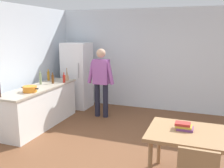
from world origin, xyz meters
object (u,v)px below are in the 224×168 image
object	(u,v)px
dining_table	(199,138)
book_stack	(184,126)
person	(101,78)
utensil_jar	(66,78)
bottle_vinegar_tall	(40,79)
bottle_oil_amber	(48,76)
refrigerator	(77,75)
cooking_pot	(30,89)
bottle_beer_brown	(53,79)
bottle_sauce_red	(64,78)

from	to	relation	value
dining_table	book_stack	size ratio (longest dim) A/B	5.55
person	utensil_jar	world-z (taller)	person
bottle_vinegar_tall	book_stack	bearing A→B (deg)	-21.29
bottle_oil_amber	bottle_vinegar_tall	bearing A→B (deg)	-77.63
person	dining_table	world-z (taller)	person
dining_table	bottle_vinegar_tall	distance (m)	3.81
utensil_jar	book_stack	world-z (taller)	utensil_jar
bottle_oil_amber	refrigerator	bearing A→B (deg)	68.62
person	utensil_jar	distance (m)	0.87
dining_table	cooking_pot	bearing A→B (deg)	168.81
utensil_jar	bottle_vinegar_tall	bearing A→B (deg)	-119.86
person	bottle_vinegar_tall	xyz separation A→B (m)	(-1.19, -0.79, 0.06)
person	dining_table	xyz separation A→B (m)	(2.35, -2.15, -0.31)
dining_table	bottle_oil_amber	xyz separation A→B (m)	(-3.64, 1.83, 0.34)
dining_table	refrigerator	bearing A→B (deg)	140.71
person	bottle_oil_amber	world-z (taller)	person
utensil_jar	bottle_beer_brown	bearing A→B (deg)	-107.40
refrigerator	bottle_oil_amber	world-z (taller)	refrigerator
utensil_jar	bottle_beer_brown	distance (m)	0.43
refrigerator	book_stack	world-z (taller)	refrigerator
refrigerator	book_stack	size ratio (longest dim) A/B	7.14
dining_table	bottle_sauce_red	size ratio (longest dim) A/B	5.83
cooking_pot	utensil_jar	bearing A→B (deg)	86.10
cooking_pot	refrigerator	bearing A→B (deg)	90.33
cooking_pot	bottle_sauce_red	bearing A→B (deg)	82.25
person	bottle_sauce_red	bearing A→B (deg)	-152.39
person	utensil_jar	xyz separation A→B (m)	(-0.85, -0.20, 0.00)
dining_table	book_stack	distance (m)	0.26
dining_table	cooking_pot	world-z (taller)	cooking_pot
bottle_sauce_red	bottle_beer_brown	bearing A→B (deg)	-133.52
cooking_pot	bottle_sauce_red	world-z (taller)	bottle_sauce_red
person	dining_table	size ratio (longest dim) A/B	1.21
cooking_pot	bottle_sauce_red	distance (m)	1.09
cooking_pot	bottle_vinegar_tall	distance (m)	0.75
bottle_vinegar_tall	cooking_pot	bearing A→B (deg)	-70.40
bottle_beer_brown	bottle_oil_amber	xyz separation A→B (m)	(-0.31, 0.29, 0.01)
dining_table	bottle_vinegar_tall	size ratio (longest dim) A/B	4.37
cooking_pot	bottle_sauce_red	xyz separation A→B (m)	(0.15, 1.08, 0.04)
bottle_beer_brown	bottle_sauce_red	world-z (taller)	bottle_beer_brown
cooking_pot	utensil_jar	size ratio (longest dim) A/B	1.25
cooking_pot	book_stack	distance (m)	3.13
dining_table	bottle_beer_brown	size ratio (longest dim) A/B	5.38
utensil_jar	bottle_sauce_red	distance (m)	0.22
bottle_oil_amber	bottle_beer_brown	bearing A→B (deg)	-42.79
cooking_pot	book_stack	world-z (taller)	cooking_pot
refrigerator	bottle_beer_brown	size ratio (longest dim) A/B	6.92
bottle_beer_brown	book_stack	bearing A→B (deg)	-25.36
dining_table	bottle_beer_brown	bearing A→B (deg)	155.24
cooking_pot	bottle_beer_brown	bearing A→B (deg)	92.60
person	cooking_pot	bearing A→B (deg)	-122.10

